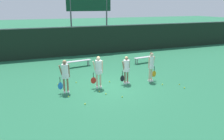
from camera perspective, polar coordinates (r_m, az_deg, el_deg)
name	(u,v)px	position (r m, az deg, el deg)	size (l,w,h in m)	color
ground_plane	(112,86)	(12.68, -0.02, -4.16)	(140.00, 140.00, 0.00)	#216642
fence_windscreen	(78,41)	(20.41, -8.98, 7.50)	(60.00, 0.08, 2.68)	black
scoreboard	(89,8)	(21.37, -6.01, 15.74)	(4.27, 0.15, 5.34)	#515156
bench_courtside	(144,58)	(17.86, 8.29, 3.15)	(1.77, 0.56, 0.47)	#B2B2B7
bench_far	(77,62)	(16.70, -9.12, 2.18)	(2.22, 0.65, 0.46)	#B2B2B7
player_0	(65,74)	(11.66, -12.16, -0.92)	(0.66, 0.39, 1.78)	#8C664C
player_1	(98,69)	(12.10, -3.57, 0.22)	(0.70, 0.41, 1.81)	beige
player_2	(126,68)	(12.80, 3.75, 0.61)	(0.66, 0.40, 1.65)	#8C664C
player_3	(151,64)	(13.34, 10.19, 1.46)	(0.62, 0.34, 1.81)	beige
tennis_ball_0	(76,82)	(13.30, -9.35, -3.23)	(0.06, 0.06, 0.06)	#CCE033
tennis_ball_1	(99,91)	(11.81, -3.35, -5.59)	(0.07, 0.07, 0.07)	#CCE033
tennis_ball_2	(68,96)	(11.38, -11.31, -6.79)	(0.07, 0.07, 0.07)	#CCE033
tennis_ball_3	(122,97)	(11.14, 2.68, -7.00)	(0.07, 0.07, 0.07)	#CCE033
tennis_ball_4	(179,84)	(13.42, 17.17, -3.59)	(0.06, 0.06, 0.06)	#CCE033
tennis_ball_5	(58,84)	(13.20, -13.94, -3.66)	(0.07, 0.07, 0.07)	#CCE033
tennis_ball_6	(162,84)	(13.14, 13.03, -3.69)	(0.07, 0.07, 0.07)	#CCE033
tennis_ball_7	(106,94)	(11.48, -1.60, -6.25)	(0.06, 0.06, 0.06)	#CCE033
tennis_ball_8	(184,88)	(12.95, 18.40, -4.43)	(0.07, 0.07, 0.07)	#CCE033
tennis_ball_9	(110,82)	(13.26, -0.65, -3.05)	(0.07, 0.07, 0.07)	#CCE033
tennis_ball_10	(85,104)	(10.43, -7.06, -8.79)	(0.07, 0.07, 0.07)	#CCE033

